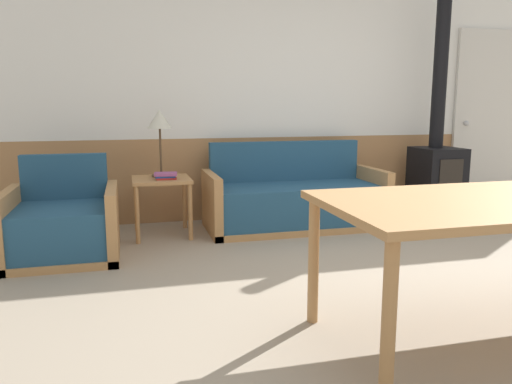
# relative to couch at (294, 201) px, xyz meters

# --- Properties ---
(ground_plane) EXTENTS (16.00, 16.00, 0.00)m
(ground_plane) POSITION_rel_couch_xyz_m (0.35, -2.07, -0.26)
(ground_plane) COLOR gray
(wall_back) EXTENTS (7.20, 0.06, 2.70)m
(wall_back) POSITION_rel_couch_xyz_m (0.35, 0.56, 1.09)
(wall_back) COLOR #AD7A4C
(wall_back) RESTS_ON ground_plane
(couch) EXTENTS (1.74, 0.76, 0.83)m
(couch) POSITION_rel_couch_xyz_m (0.00, 0.00, 0.00)
(couch) COLOR #B27F4C
(couch) RESTS_ON ground_plane
(armchair) EXTENTS (0.85, 0.82, 0.80)m
(armchair) POSITION_rel_couch_xyz_m (-2.11, -0.48, -0.01)
(armchair) COLOR #B27F4C
(armchair) RESTS_ON ground_plane
(side_table) EXTENTS (0.52, 0.52, 0.54)m
(side_table) POSITION_rel_couch_xyz_m (-1.29, 0.01, 0.19)
(side_table) COLOR #B27F4C
(side_table) RESTS_ON ground_plane
(table_lamp) EXTENTS (0.22, 0.22, 0.62)m
(table_lamp) POSITION_rel_couch_xyz_m (-1.28, 0.10, 0.77)
(table_lamp) COLOR #4C3823
(table_lamp) RESTS_ON side_table
(book_stack) EXTENTS (0.22, 0.16, 0.06)m
(book_stack) POSITION_rel_couch_xyz_m (-1.26, -0.09, 0.31)
(book_stack) COLOR #B22823
(book_stack) RESTS_ON side_table
(dining_table) EXTENTS (1.91, 0.94, 0.75)m
(dining_table) POSITION_rel_couch_xyz_m (0.28, -2.53, 0.42)
(dining_table) COLOR #B27F4C
(dining_table) RESTS_ON ground_plane
(wood_stove) EXTENTS (0.45, 0.50, 2.38)m
(wood_stove) POSITION_rel_couch_xyz_m (1.64, 0.07, 0.39)
(wood_stove) COLOR black
(wood_stove) RESTS_ON ground_plane
(entry_door) EXTENTS (0.95, 0.09, 2.06)m
(entry_door) POSITION_rel_couch_xyz_m (2.61, 0.51, 0.77)
(entry_door) COLOR silver
(entry_door) RESTS_ON ground_plane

